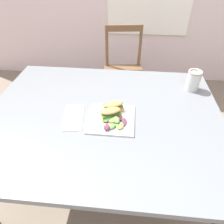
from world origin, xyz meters
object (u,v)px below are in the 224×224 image
(sandwich_half_front, at_px, (111,113))
(sandwich_half_back, at_px, (114,106))
(mason_jar_iced_tea, at_px, (193,81))
(plate_lunch, at_px, (111,119))
(fork_on_napkin, at_px, (74,114))
(dining_table, at_px, (103,128))
(chair_wooden_far, at_px, (124,71))

(sandwich_half_front, relative_size, sandwich_half_back, 1.00)
(sandwich_half_back, relative_size, mason_jar_iced_tea, 0.91)
(plate_lunch, bearing_deg, fork_on_napkin, 175.32)
(dining_table, distance_m, plate_lunch, 0.14)
(fork_on_napkin, xyz_separation_m, mason_jar_iced_tea, (0.68, 0.33, 0.05))
(fork_on_napkin, bearing_deg, sandwich_half_back, 13.12)
(sandwich_half_front, height_order, fork_on_napkin, sandwich_half_front)
(plate_lunch, relative_size, fork_on_napkin, 1.30)
(plate_lunch, relative_size, sandwich_half_front, 2.04)
(chair_wooden_far, xyz_separation_m, sandwich_half_back, (-0.01, -1.03, 0.33))
(mason_jar_iced_tea, bearing_deg, sandwich_half_back, -149.30)
(plate_lunch, xyz_separation_m, mason_jar_iced_tea, (0.48, 0.35, 0.05))
(sandwich_half_back, height_order, fork_on_napkin, sandwich_half_back)
(dining_table, height_order, mason_jar_iced_tea, mason_jar_iced_tea)
(dining_table, xyz_separation_m, sandwich_half_front, (0.05, -0.04, 0.15))
(sandwich_half_front, bearing_deg, fork_on_napkin, 177.48)
(chair_wooden_far, bearing_deg, plate_lunch, -90.93)
(chair_wooden_far, relative_size, mason_jar_iced_tea, 6.74)
(chair_wooden_far, relative_size, sandwich_half_back, 7.38)
(sandwich_half_front, distance_m, mason_jar_iced_tea, 0.59)
(sandwich_half_front, xyz_separation_m, fork_on_napkin, (-0.20, 0.01, -0.03))
(sandwich_half_front, height_order, sandwich_half_back, same)
(chair_wooden_far, bearing_deg, mason_jar_iced_tea, -58.60)
(fork_on_napkin, height_order, mason_jar_iced_tea, mason_jar_iced_tea)
(plate_lunch, bearing_deg, mason_jar_iced_tea, 35.95)
(chair_wooden_far, relative_size, fork_on_napkin, 4.71)
(dining_table, relative_size, mason_jar_iced_tea, 10.05)
(plate_lunch, height_order, mason_jar_iced_tea, mason_jar_iced_tea)
(dining_table, xyz_separation_m, plate_lunch, (0.05, -0.05, 0.12))
(plate_lunch, bearing_deg, dining_table, 138.38)
(plate_lunch, xyz_separation_m, fork_on_napkin, (-0.21, 0.02, 0.00))
(chair_wooden_far, bearing_deg, dining_table, -93.85)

